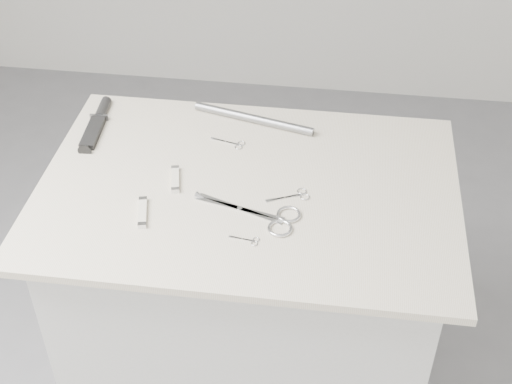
# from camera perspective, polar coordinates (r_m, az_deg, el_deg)

# --- Properties ---
(plinth) EXTENTS (0.90, 0.60, 0.90)m
(plinth) POSITION_cam_1_polar(r_m,az_deg,el_deg) (2.02, -0.55, -9.92)
(plinth) COLOR silver
(plinth) RESTS_ON ground
(display_board) EXTENTS (1.00, 0.70, 0.02)m
(display_board) POSITION_cam_1_polar(r_m,az_deg,el_deg) (1.70, -0.65, 0.23)
(display_board) COLOR beige
(display_board) RESTS_ON plinth
(large_shears) EXTENTS (0.25, 0.13, 0.01)m
(large_shears) POSITION_cam_1_polar(r_m,az_deg,el_deg) (1.61, 0.98, -1.99)
(large_shears) COLOR silver
(large_shears) RESTS_ON display_board
(embroidery_scissors_a) EXTENTS (0.10, 0.07, 0.00)m
(embroidery_scissors_a) POSITION_cam_1_polar(r_m,az_deg,el_deg) (1.67, 3.10, -0.31)
(embroidery_scissors_a) COLOR silver
(embroidery_scissors_a) RESTS_ON display_board
(embroidery_scissors_b) EXTENTS (0.09, 0.05, 0.00)m
(embroidery_scissors_b) POSITION_cam_1_polar(r_m,az_deg,el_deg) (1.83, -1.87, 3.91)
(embroidery_scissors_b) COLOR silver
(embroidery_scissors_b) RESTS_ON display_board
(tiny_scissors) EXTENTS (0.07, 0.03, 0.00)m
(tiny_scissors) POSITION_cam_1_polar(r_m,az_deg,el_deg) (1.55, -0.63, -3.88)
(tiny_scissors) COLOR silver
(tiny_scissors) RESTS_ON display_board
(sheathed_knife) EXTENTS (0.05, 0.23, 0.03)m
(sheathed_knife) POSITION_cam_1_polar(r_m,az_deg,el_deg) (1.95, -12.56, 5.54)
(sheathed_knife) COLOR black
(sheathed_knife) RESTS_ON display_board
(pocket_knife_a) EXTENTS (0.04, 0.10, 0.01)m
(pocket_knife_a) POSITION_cam_1_polar(r_m,az_deg,el_deg) (1.63, -9.07, -1.60)
(pocket_knife_a) COLOR silver
(pocket_knife_a) RESTS_ON display_board
(pocket_knife_b) EXTENTS (0.04, 0.10, 0.01)m
(pocket_knife_b) POSITION_cam_1_polar(r_m,az_deg,el_deg) (1.72, -6.48, 1.04)
(pocket_knife_b) COLOR silver
(pocket_knife_b) RESTS_ON display_board
(metal_rail) EXTENTS (0.33, 0.11, 0.02)m
(metal_rail) POSITION_cam_1_polar(r_m,az_deg,el_deg) (1.91, -0.21, 5.89)
(metal_rail) COLOR gray
(metal_rail) RESTS_ON display_board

